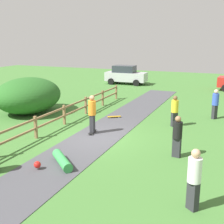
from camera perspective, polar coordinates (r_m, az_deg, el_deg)
The scene contains 12 objects.
ground_plane at distance 14.62m, azimuth -2.97°, elevation -4.79°, with size 60.00×60.00×0.00m, color #427533.
asphalt_path at distance 14.62m, azimuth -2.97°, elevation -4.75°, with size 2.40×28.00×0.02m, color #47474C.
wooden_fence at distance 15.69m, azimuth -11.59°, elevation -1.20°, with size 0.12×18.12×1.10m.
bush_large at distance 19.78m, azimuth -15.71°, elevation 3.08°, with size 3.85×4.62×2.27m, color #286023.
skater_riding at distance 14.84m, azimuth -3.81°, elevation -0.05°, with size 0.43×0.82×1.94m.
skater_fallen at distance 11.56m, azimuth -9.84°, elevation -9.15°, with size 1.48×1.50×0.36m.
skateboard_loose at distance 17.98m, azimuth 0.42°, elevation -0.87°, with size 0.78×0.60×0.08m.
bystander_yellow at distance 16.45m, azimuth 11.89°, elevation 0.43°, with size 0.54×0.54×1.69m.
bystander_blue at distance 18.63m, azimuth 19.13°, elevation 1.70°, with size 0.52×0.52×1.78m.
bystander_white at distance 8.68m, azimuth 15.43°, elevation -11.81°, with size 0.53×0.53×1.81m.
bystander_black at distance 12.22m, azimuth 12.36°, elevation -4.25°, with size 0.43×0.43×1.72m.
parked_car_silver at distance 31.21m, azimuth 2.62°, elevation 7.11°, with size 4.26×2.12×1.92m.
Camera 1 is at (6.05, -12.45, 4.71)m, focal length 47.87 mm.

